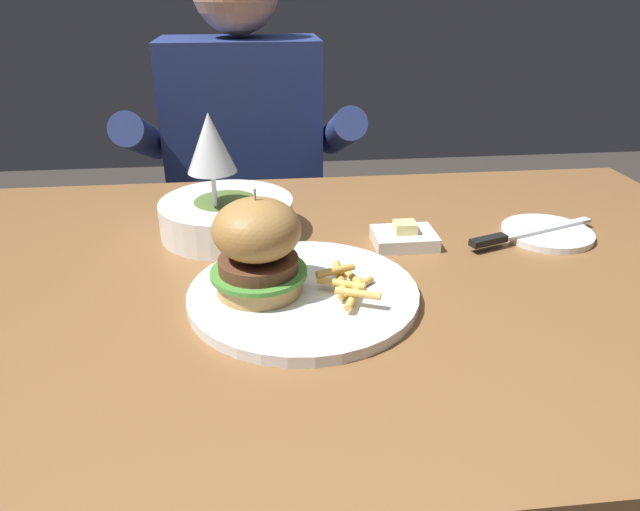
{
  "coord_description": "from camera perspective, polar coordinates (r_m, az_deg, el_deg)",
  "views": [
    {
      "loc": [
        -0.0,
        -0.68,
        1.1
      ],
      "look_at": [
        0.07,
        -0.04,
        0.78
      ],
      "focal_mm": 32.0,
      "sensor_mm": 36.0,
      "label": 1
    }
  ],
  "objects": [
    {
      "name": "dining_table",
      "position": [
        0.81,
        -5.03,
        -7.09
      ],
      "size": [
        1.47,
        0.81,
        0.74
      ],
      "color": "brown",
      "rests_on": "ground"
    },
    {
      "name": "main_plate",
      "position": [
        0.71,
        -1.35,
        -3.84
      ],
      "size": [
        0.28,
        0.28,
        0.01
      ],
      "primitive_type": "cylinder",
      "color": "white",
      "rests_on": "dining_table"
    },
    {
      "name": "burger_sandwich",
      "position": [
        0.68,
        -5.92,
        0.91
      ],
      "size": [
        0.12,
        0.12,
        0.13
      ],
      "color": "tan",
      "rests_on": "main_plate"
    },
    {
      "name": "fries_pile",
      "position": [
        0.69,
        3.15,
        -2.81
      ],
      "size": [
        0.07,
        0.12,
        0.02
      ],
      "color": "#E0B251",
      "rests_on": "main_plate"
    },
    {
      "name": "wine_glass",
      "position": [
        0.83,
        -10.6,
        10.55
      ],
      "size": [
        0.07,
        0.07,
        0.19
      ],
      "color": "silver",
      "rests_on": "dining_table"
    },
    {
      "name": "bread_plate",
      "position": [
        0.95,
        21.95,
        2.12
      ],
      "size": [
        0.14,
        0.14,
        0.01
      ],
      "primitive_type": "cylinder",
      "color": "white",
      "rests_on": "dining_table"
    },
    {
      "name": "table_knife",
      "position": [
        0.91,
        19.8,
        2.09
      ],
      "size": [
        0.22,
        0.09,
        0.01
      ],
      "color": "silver",
      "rests_on": "bread_plate"
    },
    {
      "name": "butter_dish",
      "position": [
        0.86,
        8.68,
        1.83
      ],
      "size": [
        0.09,
        0.07,
        0.04
      ],
      "color": "white",
      "rests_on": "dining_table"
    },
    {
      "name": "soup_bowl",
      "position": [
        0.89,
        -9.02,
        4.0
      ],
      "size": [
        0.2,
        0.2,
        0.06
      ],
      "color": "white",
      "rests_on": "dining_table"
    },
    {
      "name": "diner_person",
      "position": [
        1.46,
        -7.01,
        4.31
      ],
      "size": [
        0.51,
        0.36,
        1.18
      ],
      "color": "#282833",
      "rests_on": "ground"
    }
  ]
}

